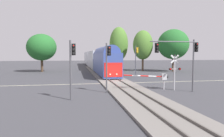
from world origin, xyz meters
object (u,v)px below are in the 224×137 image
at_px(traffic_signal_near_right, 181,52).
at_px(pine_left_background, 42,47).
at_px(crossing_gate_near, 160,77).
at_px(crossing_signal_mast, 175,68).
at_px(traffic_signal_near_left, 72,60).
at_px(traffic_signal_median, 108,59).
at_px(traffic_signal_far_side, 136,56).
at_px(elm_centre_background, 119,44).
at_px(oak_far_right, 143,45).
at_px(commuter_train, 95,59).
at_px(maple_right_background, 173,44).

distance_m(traffic_signal_near_right, pine_left_background, 34.49).
distance_m(crossing_gate_near, crossing_signal_mast, 1.92).
xyz_separation_m(crossing_gate_near, traffic_signal_near_left, (-9.64, -3.73, 2.07)).
bearing_deg(crossing_gate_near, traffic_signal_median, -173.01).
distance_m(traffic_signal_near_right, traffic_signal_far_side, 16.93).
distance_m(elm_centre_background, oak_far_right, 7.17).
height_order(commuter_train, pine_left_background, pine_left_background).
height_order(traffic_signal_median, traffic_signal_far_side, traffic_signal_far_side).
distance_m(crossing_gate_near, traffic_signal_far_side, 15.28).
relative_size(elm_centre_background, maple_right_background, 1.14).
relative_size(traffic_signal_near_right, maple_right_background, 0.56).
bearing_deg(commuter_train, traffic_signal_near_right, -82.15).
height_order(commuter_train, crossing_signal_mast, commuter_train).
xyz_separation_m(traffic_signal_median, traffic_signal_near_left, (-3.60, -2.99, 0.03)).
relative_size(crossing_signal_mast, oak_far_right, 0.41).
bearing_deg(traffic_signal_near_right, pine_left_background, 122.00).
distance_m(crossing_signal_mast, traffic_signal_near_left, 11.61).
bearing_deg(traffic_signal_median, traffic_signal_near_right, -8.93).
bearing_deg(commuter_train, traffic_signal_near_left, -98.43).
bearing_deg(commuter_train, traffic_signal_far_side, -75.20).
height_order(crossing_signal_mast, oak_far_right, oak_far_right).
height_order(commuter_train, oak_far_right, oak_far_right).
relative_size(pine_left_background, oak_far_right, 0.88).
relative_size(commuter_train, elm_centre_background, 5.33).
xyz_separation_m(crossing_gate_near, pine_left_background, (-16.74, 27.29, 4.19)).
relative_size(traffic_signal_median, elm_centre_background, 0.46).
xyz_separation_m(crossing_signal_mast, traffic_signal_near_right, (0.03, -1.32, 1.73)).
bearing_deg(traffic_signal_median, commuter_train, 86.42).
bearing_deg(crossing_signal_mast, traffic_signal_near_right, -88.74).
bearing_deg(traffic_signal_near_left, traffic_signal_far_side, 58.45).
bearing_deg(traffic_signal_far_side, traffic_signal_near_right, -91.14).
height_order(crossing_signal_mast, pine_left_background, pine_left_background).
bearing_deg(crossing_signal_mast, pine_left_background, 123.16).
xyz_separation_m(commuter_train, traffic_signal_median, (-2.30, -36.88, 0.71)).
height_order(pine_left_background, maple_right_background, maple_right_background).
distance_m(traffic_signal_far_side, elm_centre_background, 16.51).
relative_size(crossing_gate_near, traffic_signal_near_left, 1.01).
height_order(traffic_signal_near_right, elm_centre_background, elm_centre_background).
relative_size(traffic_signal_near_right, pine_left_background, 0.64).
distance_m(crossing_gate_near, pine_left_background, 32.29).
height_order(traffic_signal_near_left, maple_right_background, maple_right_background).
relative_size(crossing_signal_mast, elm_centre_background, 0.36).
distance_m(traffic_signal_near_left, maple_right_background, 35.10).
bearing_deg(traffic_signal_near_right, crossing_gate_near, 128.31).
xyz_separation_m(crossing_gate_near, elm_centre_background, (2.03, 31.23, 5.29)).
xyz_separation_m(traffic_signal_median, elm_centre_background, (8.06, 31.97, 3.26)).
xyz_separation_m(traffic_signal_near_left, pine_left_background, (-7.10, 31.03, 2.12)).
bearing_deg(traffic_signal_near_right, elm_centre_background, 89.13).
bearing_deg(traffic_signal_median, maple_right_background, 50.97).
xyz_separation_m(traffic_signal_median, pine_left_background, (-10.71, 28.03, 2.16)).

